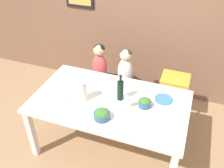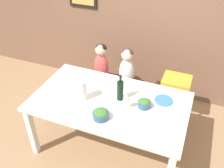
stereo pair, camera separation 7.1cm
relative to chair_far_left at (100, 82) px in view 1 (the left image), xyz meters
name	(u,v)px [view 1 (the left image)]	position (x,y,z in m)	size (l,w,h in m)	color
ground_plane	(110,144)	(0.44, -0.76, -0.38)	(14.00, 14.00, 0.00)	#9E7A56
wall_back	(143,9)	(0.43, 0.62, 0.97)	(10.00, 0.09, 2.70)	brown
dining_table	(110,106)	(0.44, -0.76, 0.28)	(1.76, 1.01, 0.74)	white
chair_far_left	(100,82)	(0.00, 0.00, 0.00)	(0.43, 0.38, 0.45)	silver
chair_far_center	(125,88)	(0.38, 0.00, 0.00)	(0.43, 0.38, 0.45)	silver
chair_right_highchair	(174,87)	(1.07, 0.00, 0.18)	(0.36, 0.32, 0.72)	silver
person_child_left	(100,61)	(0.00, 0.00, 0.37)	(0.21, 0.17, 0.55)	#C64C4C
person_child_center	(125,66)	(0.38, 0.00, 0.37)	(0.21, 0.17, 0.55)	silver
wine_bottle	(120,90)	(0.54, -0.69, 0.49)	(0.07, 0.07, 0.32)	black
paper_towel_roll	(82,91)	(0.14, -0.84, 0.48)	(0.11, 0.11, 0.24)	white
wine_glass_near	(127,99)	(0.65, -0.81, 0.49)	(0.07, 0.07, 0.18)	white
salad_bowl_large	(102,115)	(0.46, -1.05, 0.41)	(0.17, 0.17, 0.10)	#335675
salad_bowl_small	(145,103)	(0.83, -0.71, 0.41)	(0.14, 0.14, 0.10)	#335675
dinner_plate_front_left	(59,101)	(-0.10, -0.96, 0.37)	(0.21, 0.21, 0.01)	silver
dinner_plate_back_left	(80,80)	(-0.06, -0.51, 0.37)	(0.21, 0.21, 0.01)	silver
dinner_plate_back_right	(164,99)	(1.01, -0.53, 0.37)	(0.21, 0.21, 0.01)	teal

